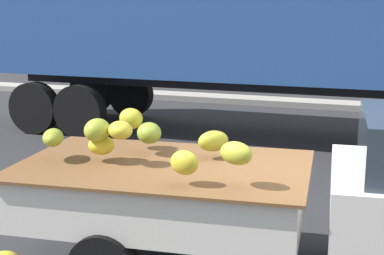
# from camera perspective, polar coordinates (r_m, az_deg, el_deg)

# --- Properties ---
(curb_strip) EXTENTS (80.00, 0.80, 0.16)m
(curb_strip) POSITION_cam_1_polar(r_m,az_deg,el_deg) (15.44, 16.17, 2.05)
(curb_strip) COLOR gray
(curb_strip) RESTS_ON ground
(pickup_truck) EXTENTS (5.27, 2.27, 1.70)m
(pickup_truck) POSITION_cam_1_polar(r_m,az_deg,el_deg) (5.60, 17.70, -6.82)
(pickup_truck) COLOR silver
(pickup_truck) RESTS_ON ground
(semi_trailer) EXTENTS (12.00, 2.70, 3.95)m
(semi_trailer) POSITION_cam_1_polar(r_m,az_deg,el_deg) (11.48, 7.38, 11.48)
(semi_trailer) COLOR navy
(semi_trailer) RESTS_ON ground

